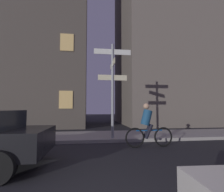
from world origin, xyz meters
TOP-DOWN VIEW (x-y plane):
  - sidewalk_kerb at (0.00, 6.47)m, footprint 40.00×2.83m
  - signpost at (1.14, 5.45)m, footprint 1.67×1.27m
  - cyclist at (2.26, 4.05)m, footprint 1.82×0.34m
  - building_left_block at (-6.63, 13.46)m, footprint 13.11×7.05m
  - building_right_block at (10.07, 13.62)m, footprint 13.85×7.87m

SIDE VIEW (x-z plane):
  - sidewalk_kerb at x=0.00m, z-range 0.00..0.14m
  - cyclist at x=2.26m, z-range -0.06..1.55m
  - signpost at x=1.14m, z-range 0.55..4.71m
  - building_right_block at x=10.07m, z-range 0.00..16.32m
  - building_left_block at x=-6.63m, z-range 0.00..18.80m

